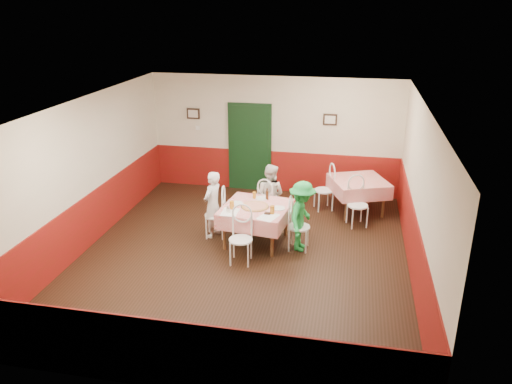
% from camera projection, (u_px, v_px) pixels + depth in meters
% --- Properties ---
extents(floor, '(7.00, 7.00, 0.00)m').
position_uv_depth(floor, '(243.00, 256.00, 9.25)').
color(floor, black).
rests_on(floor, ground).
extents(ceiling, '(7.00, 7.00, 0.00)m').
position_uv_depth(ceiling, '(242.00, 106.00, 8.24)').
color(ceiling, white).
rests_on(ceiling, back_wall).
extents(back_wall, '(6.00, 0.10, 2.80)m').
position_uv_depth(back_wall, '(275.00, 135.00, 11.94)').
color(back_wall, beige).
rests_on(back_wall, ground).
extents(front_wall, '(6.00, 0.10, 2.80)m').
position_uv_depth(front_wall, '(173.00, 292.00, 5.54)').
color(front_wall, beige).
rests_on(front_wall, ground).
extents(left_wall, '(0.10, 7.00, 2.80)m').
position_uv_depth(left_wall, '(86.00, 174.00, 9.29)').
color(left_wall, beige).
rests_on(left_wall, ground).
extents(right_wall, '(0.10, 7.00, 2.80)m').
position_uv_depth(right_wall, '(420.00, 197.00, 8.19)').
color(right_wall, beige).
rests_on(right_wall, ground).
extents(wainscot_back, '(6.00, 0.03, 1.00)m').
position_uv_depth(wainscot_back, '(274.00, 171.00, 12.25)').
color(wainscot_back, maroon).
rests_on(wainscot_back, ground).
extents(wainscot_front, '(6.00, 0.03, 1.00)m').
position_uv_depth(wainscot_front, '(178.00, 357.00, 5.88)').
color(wainscot_front, maroon).
rests_on(wainscot_front, ground).
extents(wainscot_left, '(0.03, 7.00, 1.00)m').
position_uv_depth(wainscot_left, '(92.00, 218.00, 9.61)').
color(wainscot_left, maroon).
rests_on(wainscot_left, ground).
extents(wainscot_right, '(0.03, 7.00, 1.00)m').
position_uv_depth(wainscot_right, '(413.00, 246.00, 8.52)').
color(wainscot_right, maroon).
rests_on(wainscot_right, ground).
extents(door, '(0.96, 0.06, 2.10)m').
position_uv_depth(door, '(250.00, 148.00, 12.13)').
color(door, black).
rests_on(door, ground).
extents(picture_left, '(0.32, 0.03, 0.26)m').
position_uv_depth(picture_left, '(193.00, 114.00, 12.10)').
color(picture_left, black).
rests_on(picture_left, back_wall).
extents(picture_right, '(0.32, 0.03, 0.26)m').
position_uv_depth(picture_right, '(330.00, 120.00, 11.50)').
color(picture_right, black).
rests_on(picture_right, back_wall).
extents(thermostat, '(0.10, 0.03, 0.10)m').
position_uv_depth(thermostat, '(198.00, 128.00, 12.21)').
color(thermostat, white).
rests_on(thermostat, back_wall).
extents(main_table, '(1.37, 1.37, 0.77)m').
position_uv_depth(main_table, '(256.00, 225.00, 9.63)').
color(main_table, red).
rests_on(main_table, ground).
extents(second_table, '(1.46, 1.46, 0.77)m').
position_uv_depth(second_table, '(358.00, 196.00, 11.04)').
color(second_table, red).
rests_on(second_table, ground).
extents(chair_left, '(0.47, 0.47, 0.90)m').
position_uv_depth(chair_left, '(215.00, 215.00, 9.86)').
color(chair_left, white).
rests_on(chair_left, ground).
extents(chair_right, '(0.43, 0.43, 0.90)m').
position_uv_depth(chair_right, '(299.00, 227.00, 9.35)').
color(chair_right, white).
rests_on(chair_right, ground).
extents(chair_far, '(0.54, 0.54, 0.90)m').
position_uv_depth(chair_far, '(269.00, 205.00, 10.36)').
color(chair_far, white).
rests_on(chair_far, ground).
extents(chair_near, '(0.44, 0.44, 0.90)m').
position_uv_depth(chair_near, '(241.00, 240.00, 8.85)').
color(chair_near, white).
rests_on(chair_near, ground).
extents(chair_second_a, '(0.55, 0.55, 0.90)m').
position_uv_depth(chair_second_a, '(324.00, 190.00, 11.15)').
color(chair_second_a, white).
rests_on(chair_second_a, ground).
extents(chair_second_b, '(0.55, 0.55, 0.90)m').
position_uv_depth(chair_second_b, '(358.00, 206.00, 10.33)').
color(chair_second_b, white).
rests_on(chair_second_b, ground).
extents(pizza, '(0.56, 0.56, 0.03)m').
position_uv_depth(pizza, '(255.00, 206.00, 9.45)').
color(pizza, '#B74723').
rests_on(pizza, main_table).
extents(plate_left, '(0.28, 0.28, 0.01)m').
position_uv_depth(plate_left, '(237.00, 203.00, 9.61)').
color(plate_left, white).
rests_on(plate_left, main_table).
extents(plate_right, '(0.28, 0.28, 0.01)m').
position_uv_depth(plate_right, '(278.00, 208.00, 9.38)').
color(plate_right, white).
rests_on(plate_right, main_table).
extents(plate_far, '(0.28, 0.28, 0.01)m').
position_uv_depth(plate_far, '(262.00, 198.00, 9.85)').
color(plate_far, white).
rests_on(plate_far, main_table).
extents(glass_a, '(0.09, 0.09, 0.15)m').
position_uv_depth(glass_a, '(232.00, 205.00, 9.34)').
color(glass_a, '#BF7219').
rests_on(glass_a, main_table).
extents(glass_b, '(0.09, 0.09, 0.15)m').
position_uv_depth(glass_b, '(272.00, 210.00, 9.13)').
color(glass_b, '#BF7219').
rests_on(glass_b, main_table).
extents(glass_c, '(0.08, 0.08, 0.13)m').
position_uv_depth(glass_c, '(254.00, 195.00, 9.85)').
color(glass_c, '#BF7219').
rests_on(glass_c, main_table).
extents(beer_bottle, '(0.06, 0.06, 0.21)m').
position_uv_depth(beer_bottle, '(267.00, 195.00, 9.77)').
color(beer_bottle, '#381C0A').
rests_on(beer_bottle, main_table).
extents(shaker_a, '(0.04, 0.04, 0.09)m').
position_uv_depth(shaker_a, '(227.00, 210.00, 9.21)').
color(shaker_a, silver).
rests_on(shaker_a, main_table).
extents(shaker_b, '(0.04, 0.04, 0.09)m').
position_uv_depth(shaker_b, '(229.00, 210.00, 9.19)').
color(shaker_b, silver).
rests_on(shaker_b, main_table).
extents(shaker_c, '(0.04, 0.04, 0.09)m').
position_uv_depth(shaker_c, '(228.00, 209.00, 9.27)').
color(shaker_c, '#B23319').
rests_on(shaker_c, main_table).
extents(menu_left, '(0.30, 0.40, 0.00)m').
position_uv_depth(menu_left, '(230.00, 212.00, 9.23)').
color(menu_left, white).
rests_on(menu_left, main_table).
extents(menu_right, '(0.42, 0.48, 0.00)m').
position_uv_depth(menu_right, '(268.00, 217.00, 9.03)').
color(menu_right, white).
rests_on(menu_right, main_table).
extents(wallet, '(0.12, 0.10, 0.02)m').
position_uv_depth(wallet, '(268.00, 213.00, 9.15)').
color(wallet, black).
rests_on(wallet, main_table).
extents(diner_left, '(0.47, 0.57, 1.35)m').
position_uv_depth(diner_left, '(213.00, 204.00, 9.79)').
color(diner_left, gray).
rests_on(diner_left, ground).
extents(diner_far, '(0.76, 0.67, 1.32)m').
position_uv_depth(diner_far, '(270.00, 195.00, 10.32)').
color(diner_far, gray).
rests_on(diner_far, ground).
extents(diner_right, '(0.62, 0.93, 1.35)m').
position_uv_depth(diner_right, '(302.00, 216.00, 9.25)').
color(diner_right, gray).
rests_on(diner_right, ground).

